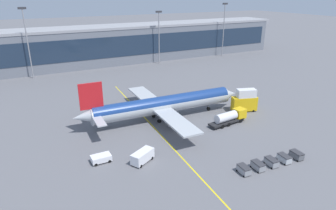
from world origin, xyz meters
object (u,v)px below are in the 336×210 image
at_px(baggage_cart_2, 271,162).
at_px(baggage_cart_0, 244,170).
at_px(main_airliner, 163,105).
at_px(baggage_cart_3, 284,158).
at_px(baggage_cart_1, 258,166).
at_px(baggage_cart_4, 297,155).
at_px(catering_lift, 245,101).
at_px(crew_van, 142,156).
at_px(pushback_tug, 101,158).
at_px(fuel_tanker, 230,117).

bearing_deg(baggage_cart_2, baggage_cart_0, 176.32).
relative_size(main_airliner, baggage_cart_0, 16.48).
distance_m(baggage_cart_2, baggage_cart_3, 3.20).
distance_m(baggage_cart_1, baggage_cart_4, 9.60).
height_order(catering_lift, baggage_cart_4, catering_lift).
distance_m(baggage_cart_0, baggage_cart_3, 9.60).
height_order(baggage_cart_2, baggage_cart_4, same).
xyz_separation_m(main_airliner, crew_van, (-13.17, -16.89, -2.67)).
height_order(pushback_tug, baggage_cart_4, baggage_cart_4).
distance_m(main_airliner, crew_van, 21.59).
height_order(baggage_cart_0, baggage_cart_1, same).
bearing_deg(crew_van, baggage_cart_3, -27.49).
bearing_deg(baggage_cart_0, fuel_tanker, 57.89).
height_order(fuel_tanker, baggage_cart_3, fuel_tanker).
bearing_deg(pushback_tug, crew_van, -28.50).
bearing_deg(baggage_cart_3, baggage_cart_2, 176.32).
relative_size(baggage_cart_0, baggage_cart_3, 1.00).
bearing_deg(baggage_cart_1, baggage_cart_2, -3.68).
relative_size(pushback_tug, baggage_cart_2, 1.39).
bearing_deg(baggage_cart_3, crew_van, 152.51).
relative_size(pushback_tug, baggage_cart_4, 1.39).
bearing_deg(baggage_cart_2, baggage_cart_4, -3.68).
xyz_separation_m(main_airliner, baggage_cart_2, (8.11, -29.42, -3.20)).
bearing_deg(main_airliner, baggage_cart_1, -80.44).
bearing_deg(baggage_cart_2, fuel_tanker, 74.30).
xyz_separation_m(main_airliner, baggage_cart_4, (14.50, -29.84, -3.20)).
bearing_deg(crew_van, baggage_cart_1, -34.27).
xyz_separation_m(crew_van, pushback_tug, (-7.11, 3.86, -0.47)).
bearing_deg(baggage_cart_3, baggage_cart_0, 176.32).
height_order(pushback_tug, baggage_cart_1, baggage_cart_1).
height_order(main_airliner, fuel_tanker, main_airliner).
distance_m(baggage_cart_2, baggage_cart_4, 6.40).
bearing_deg(pushback_tug, baggage_cart_3, -27.72).
bearing_deg(crew_van, pushback_tug, 151.50).
xyz_separation_m(crew_van, baggage_cart_2, (21.29, -12.53, -0.53)).
height_order(main_airliner, baggage_cart_3, main_airliner).
bearing_deg(pushback_tug, baggage_cart_1, -32.71).
bearing_deg(fuel_tanker, catering_lift, 28.56).
height_order(crew_van, baggage_cart_3, crew_van).
relative_size(main_airliner, fuel_tanker, 4.11).
height_order(baggage_cart_1, baggage_cart_4, same).
bearing_deg(baggage_cart_4, main_airliner, 115.92).
relative_size(crew_van, baggage_cart_3, 1.97).
bearing_deg(main_airliner, fuel_tanker, -37.19).
height_order(main_airliner, baggage_cart_2, main_airliner).
bearing_deg(fuel_tanker, baggage_cart_2, -105.70).
height_order(pushback_tug, baggage_cart_2, baggage_cart_2).
bearing_deg(fuel_tanker, pushback_tug, -175.29).
relative_size(fuel_tanker, baggage_cart_4, 4.01).
distance_m(catering_lift, baggage_cart_1, 29.48).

